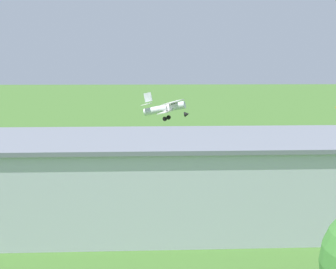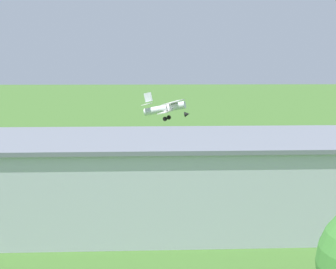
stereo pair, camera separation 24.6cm
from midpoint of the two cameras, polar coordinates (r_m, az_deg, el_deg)
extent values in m
plane|color=#3D6628|center=(81.28, -1.47, -1.94)|extent=(400.00, 400.00, 0.00)
cube|color=#B7BCC6|center=(46.57, 1.20, -5.15)|extent=(38.66, 14.27, 7.35)
cube|color=slate|center=(45.82, 1.22, -0.46)|extent=(39.27, 14.88, 0.35)
cube|color=#384251|center=(53.34, 0.67, -4.13)|extent=(10.00, 0.35, 6.03)
cylinder|color=silver|center=(76.55, -0.48, 2.82)|extent=(6.30, 3.03, 2.33)
cone|color=black|center=(75.70, 1.96, 2.21)|extent=(1.04, 0.99, 0.89)
cube|color=silver|center=(76.38, 0.02, 2.57)|extent=(3.63, 7.39, 0.40)
cube|color=silver|center=(76.08, 0.49, 3.52)|extent=(3.63, 7.39, 0.40)
cube|color=silver|center=(77.19, -2.27, 4.05)|extent=(1.31, 0.52, 1.50)
cube|color=silver|center=(77.34, -2.41, 3.30)|extent=(1.68, 2.75, 0.26)
cylinder|color=black|center=(75.70, -0.44, 1.70)|extent=(0.65, 0.34, 0.64)
cylinder|color=black|center=(77.50, -0.03, 1.85)|extent=(0.65, 0.34, 0.64)
cylinder|color=#332D28|center=(73.99, -0.26, 2.88)|extent=(0.37, 0.19, 1.38)
cylinder|color=#332D28|center=(78.47, 0.74, 3.20)|extent=(0.37, 0.19, 1.38)
cube|color=black|center=(62.80, -16.91, -4.75)|extent=(2.39, 4.41, 0.75)
cube|color=#2D3842|center=(62.65, -16.94, -4.15)|extent=(1.91, 2.55, 0.59)
cylinder|color=black|center=(61.40, -16.21, -5.37)|extent=(0.31, 0.66, 0.64)
cylinder|color=black|center=(64.16, -15.94, -4.77)|extent=(0.31, 0.66, 0.64)
cylinder|color=black|center=(64.37, -17.55, -4.80)|extent=(0.31, 0.66, 0.64)
cylinder|color=#B23333|center=(63.11, 16.83, -4.94)|extent=(0.35, 0.35, 0.82)
cylinder|color=navy|center=(62.96, 16.85, -4.32)|extent=(0.42, 0.42, 0.58)
sphere|color=beige|center=(62.88, 16.87, -3.96)|extent=(0.22, 0.22, 0.22)
cylinder|color=#72338C|center=(67.73, -14.13, -3.94)|extent=(0.42, 0.42, 0.81)
cylinder|color=#33723F|center=(67.59, -14.16, -3.37)|extent=(0.49, 0.49, 0.57)
sphere|color=#D8AD84|center=(67.52, -14.17, -3.04)|extent=(0.22, 0.22, 0.22)
cylinder|color=#B23333|center=(67.09, -17.70, -4.18)|extent=(0.38, 0.38, 0.86)
cylinder|color=beige|center=(66.94, -17.73, -3.57)|extent=(0.45, 0.45, 0.61)
sphere|color=beige|center=(66.86, -17.74, -3.22)|extent=(0.23, 0.23, 0.23)
cylinder|color=#3F3F47|center=(68.68, -16.37, -3.83)|extent=(0.34, 0.34, 0.89)
cylinder|color=beige|center=(68.53, -16.40, -3.21)|extent=(0.40, 0.40, 0.63)
sphere|color=beige|center=(68.44, -16.42, -2.85)|extent=(0.24, 0.24, 0.24)
camera|label=1|loc=(0.12, -90.10, -0.02)|focal=56.48mm
camera|label=2|loc=(0.12, 89.90, 0.02)|focal=56.48mm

